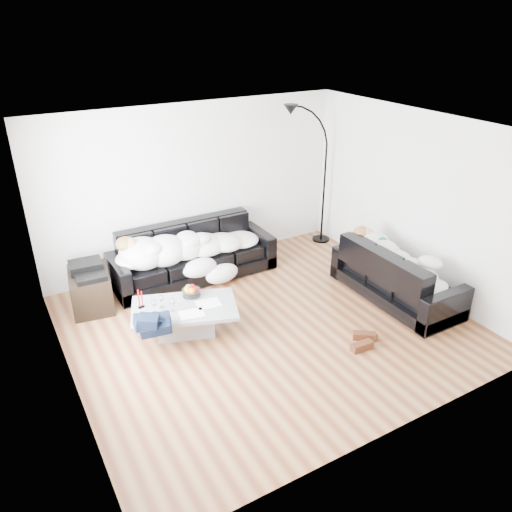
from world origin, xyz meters
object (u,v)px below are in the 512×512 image
wine_glass_b (154,306)px  candle_right (142,299)px  sleeper_right (399,259)px  av_cabinet (91,290)px  fruit_bowl (191,291)px  stereo (87,269)px  floor_lamp (324,183)px  coffee_table (185,319)px  sofa_back (193,253)px  shoes (363,341)px  candle_left (139,299)px  sofa_right (397,273)px  sleeper_back (194,241)px  wine_glass_c (173,305)px  wine_glass_a (161,301)px

wine_glass_b → candle_right: candle_right is taller
sleeper_right → av_cabinet: bearing=63.4°
sleeper_right → fruit_bowl: 2.96m
candle_right → stereo: stereo is taller
wine_glass_b → floor_lamp: bearing=21.4°
candle_right → coffee_table: bearing=-28.9°
sofa_back → wine_glass_b: sofa_back is taller
av_cabinet → floor_lamp: floor_lamp is taller
fruit_bowl → shoes: 2.32m
coffee_table → fruit_bowl: bearing=47.3°
candle_left → fruit_bowl: bearing=-3.3°
coffee_table → stereo: 1.60m
stereo → sleeper_right: bearing=-22.4°
wine_glass_b → stereo: 1.31m
floor_lamp → shoes: bearing=-110.8°
sofa_back → sofa_right: (2.29, -2.06, -0.02)m
sleeper_back → candle_left: bearing=-138.9°
wine_glass_c → sleeper_back: bearing=56.9°
wine_glass_b → candle_left: 0.23m
stereo → sofa_back: bearing=8.0°
sofa_right → candle_left: bearing=74.8°
sofa_back → wine_glass_c: 1.64m
sleeper_back → wine_glass_b: sleeper_back is taller
sleeper_right → wine_glass_c: size_ratio=9.10×
sofa_right → fruit_bowl: sofa_right is taller
sleeper_back → sleeper_right: sleeper_back is taller
stereo → shoes: bearing=-39.7°
wine_glass_a → shoes: wine_glass_a is taller
candle_left → stereo: bearing=111.8°
shoes → av_cabinet: bearing=149.6°
wine_glass_b → floor_lamp: floor_lamp is taller
wine_glass_a → shoes: bearing=-35.7°
sofa_back → wine_glass_c: size_ratio=13.68×
sofa_back → floor_lamp: bearing=3.0°
stereo → wine_glass_a: bearing=-55.9°
coffee_table → candle_left: candle_left is taller
sleeper_back → shoes: size_ratio=4.37×
coffee_table → wine_glass_c: 0.33m
sleeper_right → wine_glass_a: bearing=75.8°
sofa_back → av_cabinet: 1.63m
wine_glass_a → floor_lamp: size_ratio=0.08×
candle_right → av_cabinet: candle_right is taller
sofa_right → fruit_bowl: (-2.81, 0.91, 0.06)m
sleeper_back → coffee_table: sleeper_back is taller
coffee_table → floor_lamp: (3.30, 1.50, 0.90)m
sofa_right → shoes: sofa_right is taller
wine_glass_a → sofa_back: bearing=51.9°
fruit_bowl → wine_glass_b: (-0.57, -0.15, 0.02)m
sleeper_right → wine_glass_a: 3.36m
coffee_table → wine_glass_a: size_ratio=7.45×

